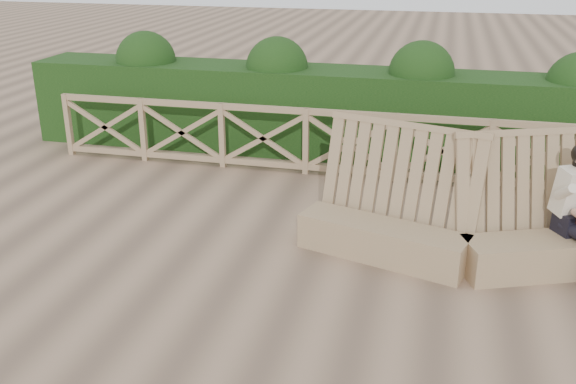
# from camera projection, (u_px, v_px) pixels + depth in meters

# --- Properties ---
(ground) EXTENTS (60.00, 60.00, 0.00)m
(ground) POSITION_uv_depth(u_px,v_px,m) (301.00, 280.00, 7.25)
(ground) COLOR brown
(ground) RESTS_ON ground
(bench) EXTENTS (4.00, 1.46, 1.57)m
(bench) POSITION_uv_depth(u_px,v_px,m) (465.00, 231.00, 7.55)
(bench) COLOR #947D54
(bench) RESTS_ON ground
(guardrail) EXTENTS (10.10, 0.09, 1.10)m
(guardrail) POSITION_uv_depth(u_px,v_px,m) (349.00, 144.00, 10.21)
(guardrail) COLOR #7C6548
(guardrail) RESTS_ON ground
(hedge) EXTENTS (12.00, 1.20, 1.50)m
(hedge) POSITION_uv_depth(u_px,v_px,m) (360.00, 114.00, 11.22)
(hedge) COLOR black
(hedge) RESTS_ON ground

